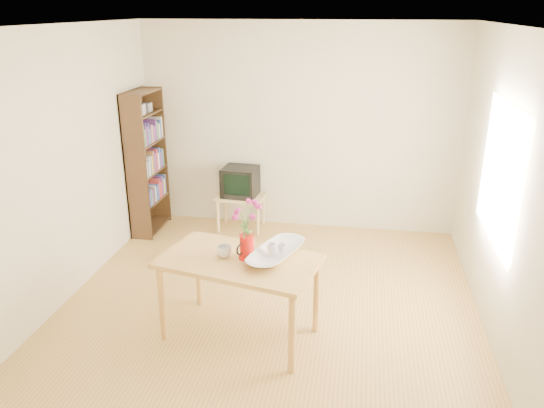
% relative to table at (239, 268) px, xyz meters
% --- Properties ---
extents(room, '(4.50, 4.50, 4.50)m').
position_rel_table_xyz_m(room, '(0.19, 0.39, 0.64)').
color(room, '#B2853F').
rests_on(room, ground).
extents(table, '(1.44, 1.02, 0.75)m').
position_rel_table_xyz_m(table, '(0.00, 0.00, 0.00)').
color(table, '#C99244').
rests_on(table, ground).
extents(tv_stand, '(0.60, 0.45, 0.46)m').
position_rel_table_xyz_m(tv_stand, '(-0.54, 2.36, -0.27)').
color(tv_stand, '#E0C27E').
rests_on(tv_stand, ground).
extents(bookshelf, '(0.28, 0.70, 1.80)m').
position_rel_table_xyz_m(bookshelf, '(-1.69, 2.14, 0.18)').
color(bookshelf, '#332011').
rests_on(bookshelf, ground).
extents(pitcher, '(0.14, 0.20, 0.22)m').
position_rel_table_xyz_m(pitcher, '(0.06, 0.02, 0.19)').
color(pitcher, red).
rests_on(pitcher, table).
extents(flowers, '(0.24, 0.24, 0.35)m').
position_rel_table_xyz_m(flowers, '(0.06, 0.02, 0.47)').
color(flowers, '#C52E8B').
rests_on(flowers, pitcher).
extents(mug, '(0.17, 0.17, 0.10)m').
position_rel_table_xyz_m(mug, '(-0.13, 0.02, 0.14)').
color(mug, white).
rests_on(mug, table).
extents(bowl, '(0.59, 0.59, 0.43)m').
position_rel_table_xyz_m(bowl, '(0.30, 0.09, 0.31)').
color(bowl, white).
rests_on(bowl, table).
extents(teacup_a, '(0.10, 0.10, 0.07)m').
position_rel_table_xyz_m(teacup_a, '(0.26, 0.09, 0.27)').
color(teacup_a, white).
rests_on(teacup_a, bowl).
extents(teacup_b, '(0.07, 0.07, 0.06)m').
position_rel_table_xyz_m(teacup_b, '(0.35, 0.11, 0.26)').
color(teacup_b, white).
rests_on(teacup_b, bowl).
extents(television, '(0.46, 0.43, 0.37)m').
position_rel_table_xyz_m(television, '(-0.54, 2.37, -0.01)').
color(television, black).
rests_on(television, tv_stand).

